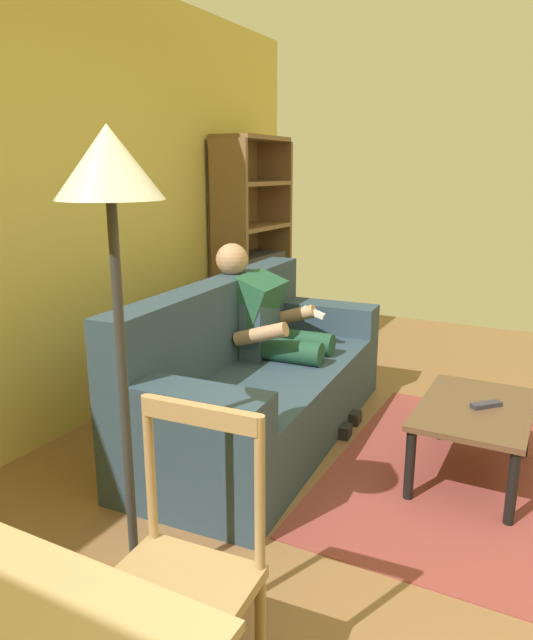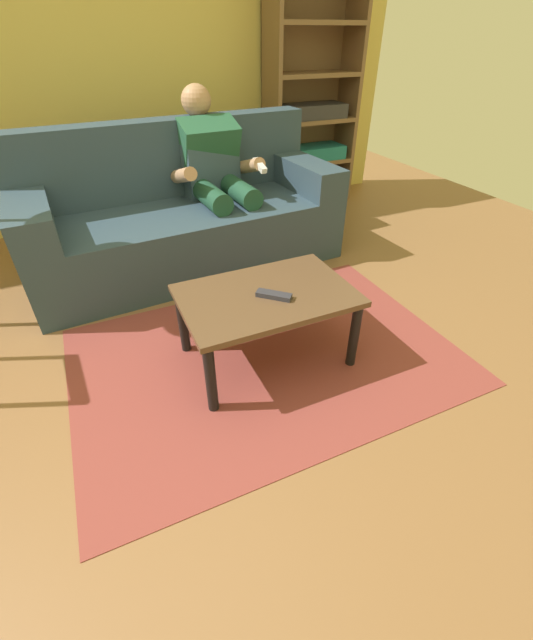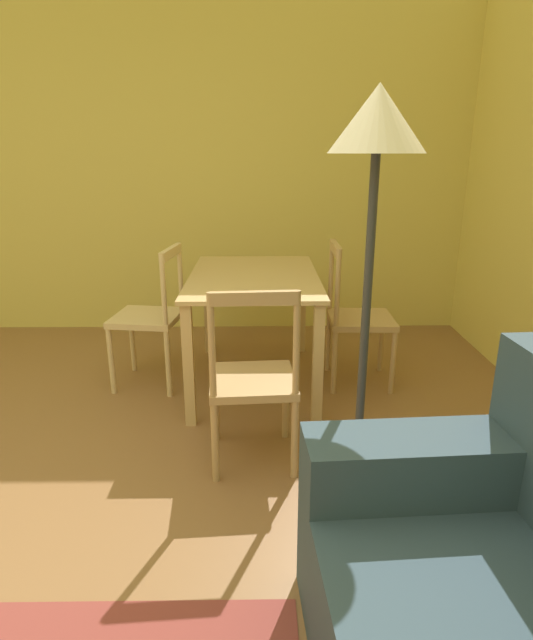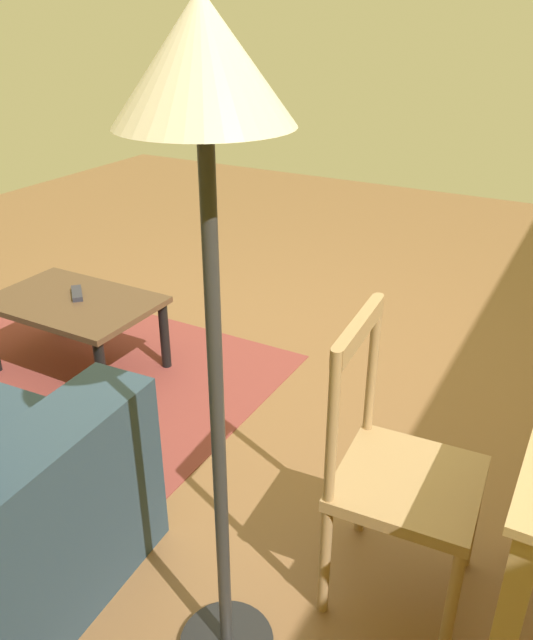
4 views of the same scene
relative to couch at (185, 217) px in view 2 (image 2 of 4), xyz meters
name	(u,v)px [view 2 (image 2 of 4)]	position (x,y,z in m)	size (l,w,h in m)	color
ground_plane	(97,468)	(-0.84, -1.62, -0.34)	(8.39, 8.39, 0.00)	brown
wall_back	(9,40)	(-0.84, 1.12, 1.04)	(6.39, 0.12, 2.78)	#DBC660
couch	(185,217)	(0.00, 0.00, 0.00)	(2.19, 0.99, 0.95)	#2D4251
person_lounging	(216,175)	(0.27, 0.04, 0.26)	(0.61, 0.97, 1.15)	#23563D
coffee_table	(266,303)	(0.07, -1.27, 0.00)	(0.84, 0.55, 0.40)	brown
tv_remote	(274,295)	(0.08, -1.32, 0.07)	(0.05, 0.17, 0.02)	#2D2D38
bookshelf	(309,117)	(1.49, 0.88, 0.44)	(0.85, 0.36, 1.88)	brown
area_rug	(266,356)	(0.07, -1.27, -0.34)	(2.00, 1.40, 0.01)	brown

